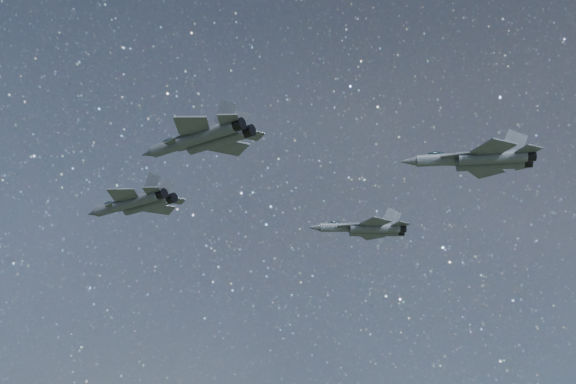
% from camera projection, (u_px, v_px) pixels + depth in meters
% --- Properties ---
extents(jet_lead, '(17.53, 11.87, 4.41)m').
position_uv_depth(jet_lead, '(135.00, 203.00, 95.93)').
color(jet_lead, '#3A4149').
extents(jet_left, '(15.28, 10.28, 3.86)m').
position_uv_depth(jet_left, '(366.00, 229.00, 99.99)').
color(jet_left, '#3A4149').
extents(jet_right, '(15.82, 10.76, 3.98)m').
position_uv_depth(jet_right, '(203.00, 138.00, 72.43)').
color(jet_right, '#3A4149').
extents(jet_slot, '(16.44, 11.32, 4.13)m').
position_uv_depth(jet_slot, '(480.00, 159.00, 79.54)').
color(jet_slot, '#3A4149').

